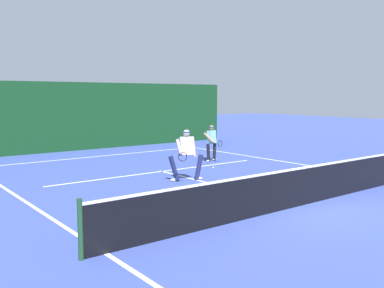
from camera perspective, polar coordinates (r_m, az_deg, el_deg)
ground_plane at (r=11.25m, az=14.13°, el=-8.03°), size 80.00×80.00×0.00m
court_line_baseline_far at (r=20.11m, az=-11.98°, el=-1.58°), size 10.72×0.10×0.01m
court_line_sideline_left at (r=7.94m, az=-11.38°, el=-14.15°), size 0.10×22.55×0.01m
court_line_service at (r=15.79m, az=-4.01°, el=-3.65°), size 8.74×0.10×0.01m
court_line_centre at (r=13.41m, az=3.28°, el=-5.48°), size 0.10×6.40×0.01m
tennis_net at (r=11.14m, az=14.20°, el=-5.49°), size 11.74×0.09×1.07m
player_near at (r=13.93m, az=-0.75°, el=-1.15°), size 1.19×0.88×1.68m
player_far at (r=18.08m, az=2.65°, el=0.32°), size 0.74×0.89×1.53m
tennis_ball at (r=16.35m, az=2.84°, el=-3.18°), size 0.07×0.07×0.07m
tennis_ball_extra at (r=12.76m, az=4.90°, el=-5.98°), size 0.07×0.07×0.07m
back_fence_windscreen at (r=22.35m, az=-15.04°, el=3.57°), size 18.57×0.12×3.44m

